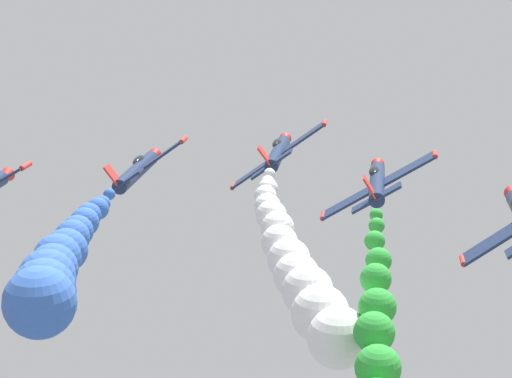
# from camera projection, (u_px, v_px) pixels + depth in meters

# --- Properties ---
(airplane_lead) EXTENTS (7.90, 10.35, 5.97)m
(airplane_lead) POSITION_uv_depth(u_px,v_px,m) (278.00, 152.00, 71.74)
(airplane_lead) COLOR navy
(smoke_trail_lead) EXTENTS (8.30, 22.06, 5.81)m
(smoke_trail_lead) POSITION_uv_depth(u_px,v_px,m) (303.00, 279.00, 50.93)
(smoke_trail_lead) COLOR white
(airplane_left_inner) EXTENTS (7.93, 10.35, 5.94)m
(airplane_left_inner) POSITION_uv_depth(u_px,v_px,m) (137.00, 171.00, 66.34)
(airplane_left_inner) COLOR navy
(smoke_trail_left_inner) EXTENTS (5.15, 22.04, 3.43)m
(smoke_trail_left_inner) POSITION_uv_depth(u_px,v_px,m) (55.00, 269.00, 45.06)
(smoke_trail_left_inner) COLOR blue
(airplane_right_inner) EXTENTS (8.29, 10.35, 5.38)m
(airplane_right_inner) POSITION_uv_depth(u_px,v_px,m) (377.00, 182.00, 63.65)
(airplane_right_inner) COLOR navy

